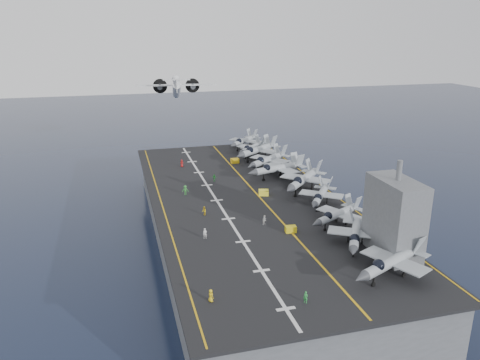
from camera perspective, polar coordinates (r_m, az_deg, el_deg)
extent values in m
plane|color=#142135|center=(100.59, 0.60, -7.75)|extent=(500.00, 500.00, 0.00)
cube|color=#56595E|center=(98.52, 0.61, -5.13)|extent=(36.00, 90.00, 10.00)
cube|color=black|center=(96.60, 0.62, -2.29)|extent=(38.00, 92.00, 0.40)
cube|color=gold|center=(97.33, 2.32, -2.00)|extent=(0.35, 90.00, 0.02)
cube|color=silver|center=(95.16, -2.86, -2.49)|extent=(0.50, 90.00, 0.02)
cube|color=gold|center=(93.63, -9.46, -3.07)|extent=(0.25, 90.00, 0.02)
cube|color=gold|center=(102.82, 10.60, -1.20)|extent=(0.25, 90.00, 0.02)
imported|color=yellow|center=(61.49, -3.58, -13.89)|extent=(1.08, 1.23, 1.71)
imported|color=silver|center=(78.18, -4.29, -6.53)|extent=(1.16, 0.84, 1.82)
imported|color=yellow|center=(87.58, -4.39, -3.79)|extent=(0.84, 1.13, 1.72)
imported|color=#2E8C32|center=(98.56, -6.69, -1.24)|extent=(1.33, 0.98, 2.05)
imported|color=#268C33|center=(106.70, -3.15, 0.27)|extent=(1.23, 1.15, 1.70)
imported|color=#B21919|center=(118.74, -7.11, 2.04)|extent=(1.33, 1.20, 1.85)
imported|color=green|center=(61.72, 8.01, -13.97)|extent=(1.12, 1.14, 1.60)
imported|color=silver|center=(83.50, 3.02, -4.88)|extent=(1.24, 1.23, 1.74)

